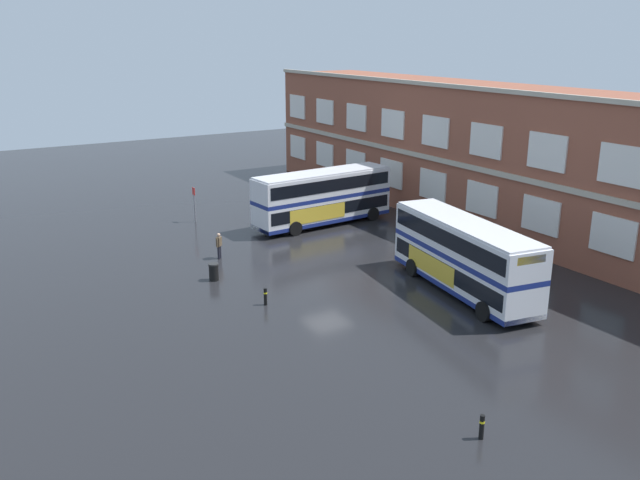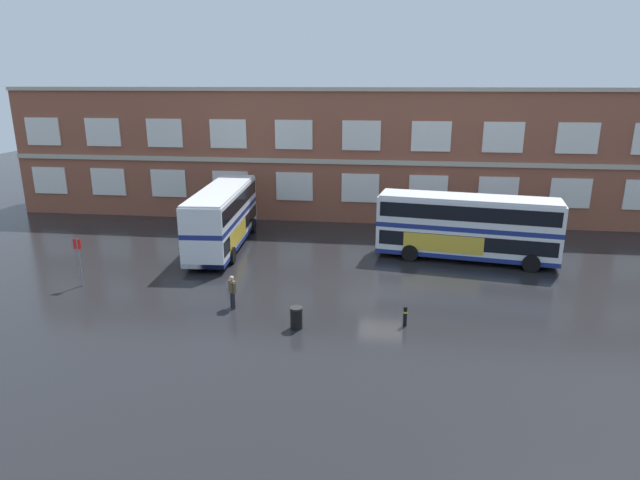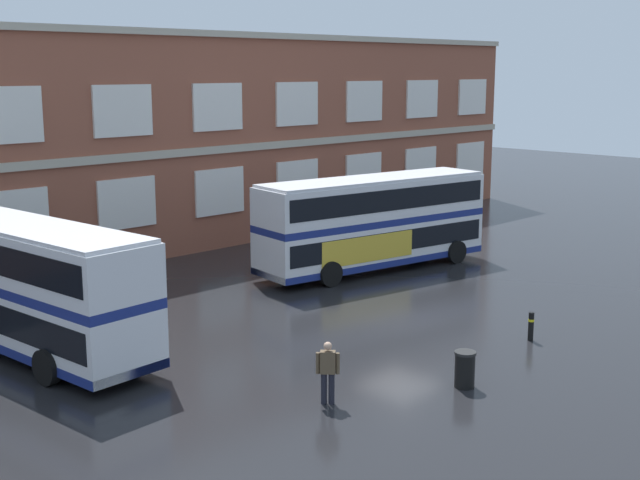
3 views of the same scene
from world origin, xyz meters
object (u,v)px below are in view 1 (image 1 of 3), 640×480
(waiting_passenger, at_px, (219,245))
(bus_stand_flag, at_px, (194,201))
(double_decker_near, at_px, (323,197))
(safety_bollard_east, at_px, (482,427))
(station_litter_bin, at_px, (214,272))
(safety_bollard_west, at_px, (265,296))
(double_decker_middle, at_px, (464,255))

(waiting_passenger, xyz_separation_m, bus_stand_flag, (-9.13, 1.88, 0.70))
(double_decker_near, xyz_separation_m, safety_bollard_east, (27.03, -9.86, -1.66))
(double_decker_near, xyz_separation_m, station_litter_bin, (7.02, -11.74, -1.63))
(bus_stand_flag, distance_m, station_litter_bin, 13.25)
(safety_bollard_west, bearing_deg, safety_bollard_east, 3.76)
(double_decker_middle, distance_m, bus_stand_flag, 22.80)
(safety_bollard_east, bearing_deg, bus_stand_flag, 176.77)
(station_litter_bin, bearing_deg, double_decker_middle, 51.52)
(station_litter_bin, height_order, safety_bollard_west, station_litter_bin)
(waiting_passenger, xyz_separation_m, safety_bollard_east, (23.54, 0.03, -0.44))
(bus_stand_flag, distance_m, safety_bollard_west, 17.86)
(double_decker_middle, distance_m, safety_bollard_west, 11.14)
(safety_bollard_west, bearing_deg, waiting_passenger, 173.54)
(double_decker_near, bearing_deg, station_litter_bin, -59.13)
(double_decker_middle, bearing_deg, bus_stand_flag, -160.93)
(double_decker_middle, height_order, waiting_passenger, double_decker_middle)
(double_decker_middle, height_order, safety_bollard_west, double_decker_middle)
(waiting_passenger, xyz_separation_m, station_litter_bin, (3.53, -1.85, -0.41))
(double_decker_near, bearing_deg, safety_bollard_west, -42.23)
(double_decker_near, relative_size, bus_stand_flag, 4.13)
(double_decker_near, height_order, station_litter_bin, double_decker_near)
(waiting_passenger, height_order, safety_bollard_west, waiting_passenger)
(station_litter_bin, bearing_deg, safety_bollard_east, 5.38)
(bus_stand_flag, xyz_separation_m, safety_bollard_west, (17.59, -2.83, -1.14))
(station_litter_bin, bearing_deg, waiting_passenger, 152.33)
(double_decker_middle, relative_size, safety_bollard_west, 11.86)
(safety_bollard_east, bearing_deg, waiting_passenger, -179.92)
(bus_stand_flag, bearing_deg, safety_bollard_east, -3.23)
(double_decker_middle, height_order, station_litter_bin, double_decker_middle)
(bus_stand_flag, xyz_separation_m, station_litter_bin, (12.66, -3.73, -1.12))
(double_decker_near, distance_m, station_litter_bin, 13.78)
(double_decker_middle, distance_m, station_litter_bin, 14.37)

